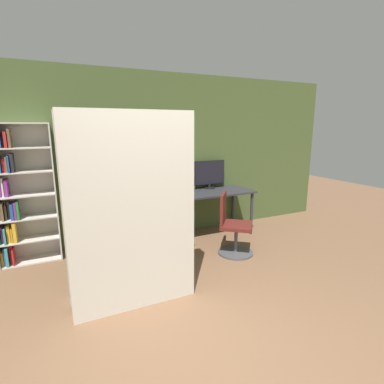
% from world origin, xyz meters
% --- Properties ---
extents(ground_plane, '(16.00, 16.00, 0.00)m').
position_xyz_m(ground_plane, '(0.00, 0.00, 0.00)').
color(ground_plane, brown).
extents(wall_back, '(8.00, 0.06, 2.70)m').
position_xyz_m(wall_back, '(0.00, 3.13, 1.35)').
color(wall_back, '#47592D').
rests_on(wall_back, ground).
extents(desk, '(1.39, 0.70, 0.77)m').
position_xyz_m(desk, '(1.37, 2.75, 0.68)').
color(desk, '#2D2D33').
rests_on(desk, ground).
extents(monitor, '(0.59, 0.20, 0.49)m').
position_xyz_m(monitor, '(1.45, 2.98, 1.03)').
color(monitor, black).
rests_on(monitor, desk).
extents(office_chair, '(0.62, 0.62, 0.91)m').
position_xyz_m(office_chair, '(1.25, 1.91, 0.36)').
color(office_chair, '#4C4C51').
rests_on(office_chair, ground).
extents(bookshelf, '(0.77, 0.35, 1.90)m').
position_xyz_m(bookshelf, '(-1.52, 2.96, 0.97)').
color(bookshelf, beige).
rests_on(bookshelf, ground).
extents(mattress_near, '(1.28, 0.19, 2.01)m').
position_xyz_m(mattress_near, '(-0.38, 1.25, 1.00)').
color(mattress_near, beige).
rests_on(mattress_near, ground).
extents(mattress_far, '(1.28, 0.18, 2.01)m').
position_xyz_m(mattress_far, '(-0.38, 1.60, 1.00)').
color(mattress_far, beige).
rests_on(mattress_far, ground).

